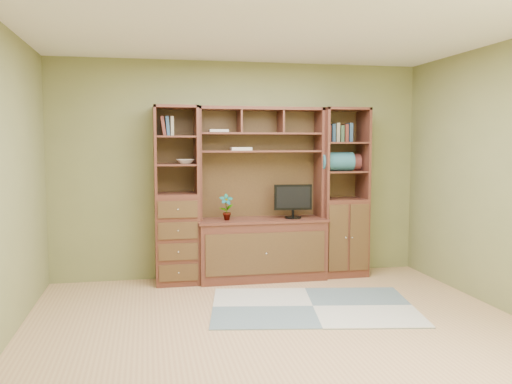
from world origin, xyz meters
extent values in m
cube|color=tan|center=(0.00, 0.00, 0.00)|extent=(4.60, 4.10, 0.04)
cube|color=white|center=(0.00, 0.00, 2.60)|extent=(4.60, 4.10, 0.04)
cube|color=olive|center=(0.00, 2.00, 1.30)|extent=(4.50, 0.04, 2.60)
cube|color=olive|center=(0.00, -2.00, 1.30)|extent=(4.50, 0.04, 2.60)
cube|color=olive|center=(2.25, 0.00, 1.30)|extent=(0.04, 4.00, 2.60)
cube|color=#50261C|center=(0.21, 1.73, 1.02)|extent=(1.54, 0.53, 2.05)
cube|color=#50261C|center=(-0.79, 1.77, 1.02)|extent=(0.50, 0.45, 2.05)
cube|color=#50261C|center=(1.24, 1.77, 1.02)|extent=(0.55, 0.45, 2.05)
cube|color=gray|center=(0.48, 0.54, 0.01)|extent=(2.19, 1.65, 0.01)
cube|color=black|center=(0.59, 1.70, 1.01)|extent=(0.47, 0.23, 0.56)
imported|color=#B5713D|center=(-0.22, 1.70, 0.88)|extent=(0.16, 0.11, 0.31)
cube|color=beige|center=(-0.02, 1.82, 1.56)|extent=(0.24, 0.18, 0.04)
imported|color=beige|center=(-0.68, 1.77, 1.42)|extent=(0.21, 0.21, 0.05)
cube|color=#275B67|center=(1.14, 1.73, 1.40)|extent=(0.39, 0.23, 0.23)
cube|color=brown|center=(1.29, 1.85, 1.39)|extent=(0.37, 0.21, 0.21)
camera|label=1|loc=(-1.12, -4.50, 1.63)|focal=38.00mm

